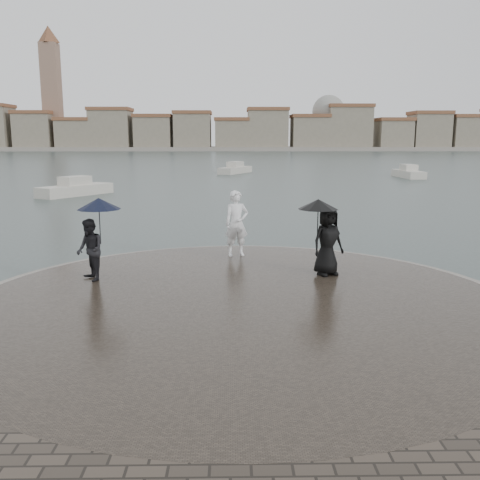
{
  "coord_description": "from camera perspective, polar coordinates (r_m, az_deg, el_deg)",
  "views": [
    {
      "loc": [
        -0.2,
        -7.66,
        3.83
      ],
      "look_at": [
        0.0,
        4.8,
        1.45
      ],
      "focal_mm": 40.0,
      "sensor_mm": 36.0,
      "label": 1
    }
  ],
  "objects": [
    {
      "name": "quay_tip",
      "position": [
        11.74,
        0.1,
        -7.29
      ],
      "size": [
        11.9,
        11.9,
        0.36
      ],
      "primitive_type": "cylinder",
      "color": "#2D261E",
      "rests_on": "ground"
    },
    {
      "name": "statue",
      "position": [
        15.87,
        -0.37,
        1.78
      ],
      "size": [
        0.81,
        0.64,
        1.95
      ],
      "primitive_type": "imported",
      "rotation": [
        0.0,
        0.0,
        0.26
      ],
      "color": "white",
      "rests_on": "quay_tip"
    },
    {
      "name": "visitor_left",
      "position": [
        13.57,
        -15.44,
        0.51
      ],
      "size": [
        1.23,
        1.11,
        2.04
      ],
      "color": "black",
      "rests_on": "quay_tip"
    },
    {
      "name": "ground",
      "position": [
        8.56,
        0.54,
        -15.74
      ],
      "size": [
        400.0,
        400.0,
        0.0
      ],
      "primitive_type": "plane",
      "color": "#2B3835",
      "rests_on": "ground"
    },
    {
      "name": "boats",
      "position": [
        49.83,
        1.91,
        6.83
      ],
      "size": [
        31.24,
        28.66,
        1.5
      ],
      "color": "beige",
      "rests_on": "ground"
    },
    {
      "name": "kerb_ring",
      "position": [
        11.75,
        0.1,
        -7.39
      ],
      "size": [
        12.5,
        12.5,
        0.32
      ],
      "primitive_type": "cylinder",
      "color": "gray",
      "rests_on": "ground"
    },
    {
      "name": "far_skyline",
      "position": [
        168.49,
        -3.07,
        11.39
      ],
      "size": [
        260.0,
        20.0,
        37.0
      ],
      "color": "gray",
      "rests_on": "ground"
    },
    {
      "name": "visitor_right",
      "position": [
        13.79,
        9.08,
        0.85
      ],
      "size": [
        1.28,
        1.06,
        1.95
      ],
      "color": "black",
      "rests_on": "quay_tip"
    }
  ]
}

